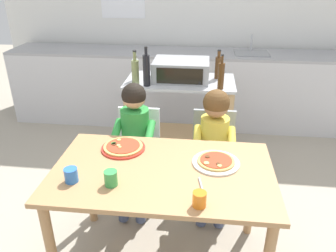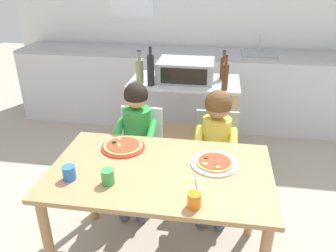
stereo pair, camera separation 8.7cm
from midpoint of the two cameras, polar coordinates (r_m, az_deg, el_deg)
name	(u,v)px [view 2 (the right image)]	position (r m, az deg, el deg)	size (l,w,h in m)	color
ground_plane	(180,174)	(3.37, 2.82, -8.15)	(10.77, 10.77, 0.00)	#A89E8C
back_wall_tiled	(198,10)	(4.49, 5.69, 18.97)	(4.87, 0.14, 2.70)	white
kitchen_counter	(193,88)	(4.30, 4.86, 6.44)	(4.39, 0.60, 1.12)	silver
kitchen_island_cart	(184,110)	(3.29, 3.53, 2.76)	(1.02, 0.55, 0.90)	#B7BABF
toaster_oven	(186,70)	(3.17, 3.85, 9.43)	(0.51, 0.39, 0.19)	#999BA0
bottle_slim_sauce	(225,76)	(2.94, 10.54, 8.31)	(0.05, 0.05, 0.30)	#4C2D14
bottle_dark_olive_oil	(151,70)	(2.99, -2.12, 9.54)	(0.06, 0.06, 0.35)	black
bottle_brown_beer	(140,71)	(3.07, -4.00, 9.37)	(0.07, 0.07, 0.30)	olive
bottle_clear_vinegar	(223,67)	(3.23, 10.15, 9.78)	(0.06, 0.06, 0.27)	#4C2D14
bottle_tall_green_wine	(140,69)	(3.17, -3.92, 9.69)	(0.06, 0.06, 0.27)	#ADB7B2
dining_table	(161,184)	(2.12, -0.09, -9.76)	(1.35, 0.81, 0.75)	#AD7F51
dining_chair_left	(140,149)	(2.82, -3.86, -3.96)	(0.36, 0.36, 0.81)	silver
dining_chair_right	(215,154)	(2.78, 8.84, -4.72)	(0.36, 0.36, 0.81)	gray
child_in_green_shirt	(136,134)	(2.63, -4.54, -1.44)	(0.32, 0.42, 1.06)	#424C6B
child_in_yellow_shirt	(216,139)	(2.58, 9.09, -2.25)	(0.32, 0.42, 1.03)	#424C6B
pizza_plate_red_rimmed	(123,146)	(2.30, -6.55, -3.43)	(0.29, 0.29, 0.03)	red
pizza_plate_white	(215,163)	(2.13, 9.08, -6.21)	(0.30, 0.30, 0.03)	white
drinking_cup_green	(108,177)	(1.94, -8.90, -8.51)	(0.08, 0.08, 0.09)	green
drinking_cup_blue	(69,173)	(2.02, -15.25, -7.67)	(0.08, 0.08, 0.08)	blue
drinking_cup_orange	(194,200)	(1.76, 5.90, -12.41)	(0.07, 0.07, 0.08)	orange
serving_spoon	(198,186)	(1.92, 6.35, -10.05)	(0.01, 0.01, 0.14)	#B7BABF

